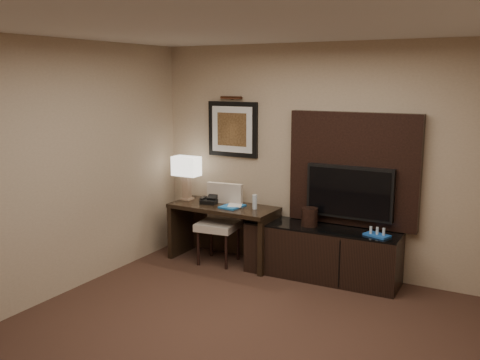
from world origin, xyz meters
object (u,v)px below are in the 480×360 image
Objects in this scene: desk at (224,233)px; desk_chair at (218,225)px; tv at (350,192)px; minibar_tray at (377,232)px; water_bottle at (255,202)px; credenza at (321,253)px; desk_phone at (209,200)px; table_lamp at (187,180)px; ice_bucket at (310,217)px.

desk_chair is (-0.03, -0.08, 0.13)m from desk.
tv reaches higher than minibar_tray.
desk_chair is 1.97m from minibar_tray.
tv is 1.16m from water_bottle.
desk_phone is (-1.50, -0.04, 0.47)m from credenza.
desk_chair reaches higher than desk_phone.
minibar_tray is at bearing -1.27° from table_lamp.
credenza is 6.69× the size of minibar_tray.
water_bottle is (0.64, 0.02, 0.04)m from desk_phone.
desk_chair reaches higher than desk.
minibar_tray is (2.52, -0.06, -0.33)m from table_lamp.
desk_chair reaches higher than ice_bucket.
tv reaches higher than credenza.
desk is 0.62m from water_bottle.
water_bottle reaches higher than credenza.
desk_chair is at bearing -166.71° from water_bottle.
water_bottle is at bearing 179.86° from credenza.
minibar_tray is at bearing 1.31° from desk.
water_bottle is (0.43, 0.03, 0.45)m from desk.
ice_bucket is at bearing 2.91° from desk.
ice_bucket is at bearing -159.14° from tv.
tv is at bearing 26.66° from credenza.
credenza is 3.37× the size of table_lamp.
table_lamp is at bearing 175.83° from desk.
minibar_tray is at bearing -4.36° from desk_chair.
credenza is 0.44m from ice_bucket.
ice_bucket is (1.35, 0.02, -0.06)m from desk_phone.
credenza is 0.74m from minibar_tray.
desk_chair is at bearing -174.67° from ice_bucket.
minibar_tray is at bearing -5.82° from credenza.
desk is 1.96m from minibar_tray.
minibar_tray is (1.96, 0.08, 0.17)m from desk_chair.
desk is at bearing -12.71° from desk_phone.
tv is (0.26, 0.14, 0.71)m from credenza.
tv is 1.02× the size of desk_chair.
desk_chair is 1.20m from ice_bucket.
ice_bucket is (1.73, -0.02, -0.27)m from table_lamp.
desk is at bearing -173.02° from tv.
desk_chair is 3.71× the size of minibar_tray.
desk is at bearing -179.99° from minibar_tray.
table_lamp reaches higher than water_bottle.
table_lamp is at bearing 159.93° from desk_chair.
minibar_tray is at bearing -26.46° from tv.
water_bottle is (0.46, 0.11, 0.32)m from desk_chair.
desk_phone is at bearing -178.95° from ice_bucket.
desk_chair is 0.57m from water_bottle.
table_lamp is 1.03m from water_bottle.
desk_chair is at bearing -13.45° from table_lamp.
credenza is at bearing 1.27° from water_bottle.
desk_chair is 1.87× the size of table_lamp.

